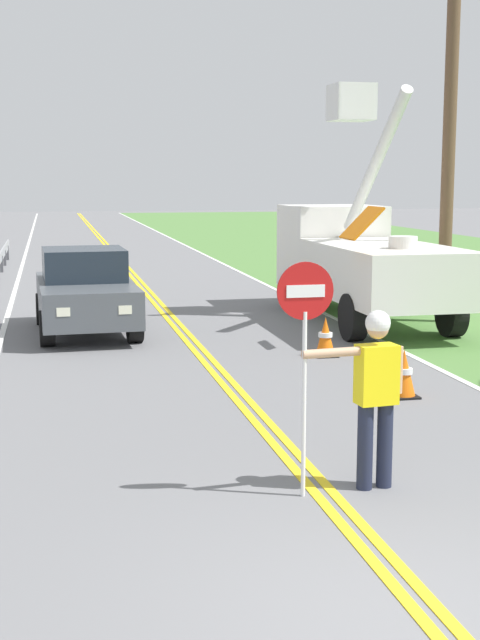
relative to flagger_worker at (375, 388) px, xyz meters
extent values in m
plane|color=slate|center=(-0.54, -2.74, -1.05)|extent=(160.00, 160.00, 0.00)
cube|color=yellow|center=(-0.63, 17.26, -1.04)|extent=(0.11, 110.00, 0.01)
cube|color=yellow|center=(-0.45, 17.26, -1.04)|extent=(0.11, 110.00, 0.01)
cube|color=silver|center=(3.06, 17.26, -1.04)|extent=(0.12, 110.00, 0.01)
cube|color=silver|center=(-4.14, 17.26, -1.04)|extent=(0.12, 110.00, 0.01)
cylinder|color=#1E2338|center=(0.12, 0.01, -0.61)|extent=(0.16, 0.16, 0.88)
cylinder|color=#1E2338|center=(-0.10, -0.01, -0.61)|extent=(0.16, 0.16, 0.88)
cube|color=yellow|center=(0.01, 0.00, 0.13)|extent=(0.42, 0.28, 0.60)
cylinder|color=tan|center=(-0.49, -0.05, 0.38)|extent=(0.61, 0.15, 0.09)
cylinder|color=tan|center=(0.25, 0.03, 0.16)|extent=(0.09, 0.09, 0.48)
sphere|color=tan|center=(0.01, 0.00, 0.60)|extent=(0.22, 0.22, 0.22)
sphere|color=white|center=(0.01, 0.00, 0.65)|extent=(0.25, 0.25, 0.25)
cylinder|color=silver|center=(-0.77, -0.08, -0.12)|extent=(0.04, 0.04, 1.85)
cylinder|color=#B71414|center=(-0.77, -0.08, 1.00)|extent=(0.56, 0.03, 0.56)
cube|color=white|center=(-0.77, -0.10, 1.00)|extent=(0.38, 0.01, 0.12)
cube|color=white|center=(3.57, 8.91, 0.16)|extent=(2.32, 4.61, 1.10)
cube|color=white|center=(3.56, 12.36, 0.41)|extent=(2.21, 2.11, 2.00)
cube|color=#1E2833|center=(3.55, 13.39, 0.71)|extent=(1.98, 0.07, 0.90)
cylinder|color=silver|center=(3.58, 7.99, 0.83)|extent=(0.56, 0.56, 0.24)
cylinder|color=silver|center=(3.57, 9.57, 2.35)|extent=(0.26, 3.31, 2.95)
cube|color=white|center=(3.56, 11.15, 3.74)|extent=(0.90, 0.90, 0.80)
cube|color=orange|center=(2.40, 7.11, 1.26)|extent=(0.60, 0.80, 0.59)
cylinder|color=black|center=(2.53, 12.16, -0.59)|extent=(0.32, 0.92, 0.92)
cylinder|color=black|center=(4.59, 12.17, -0.59)|extent=(0.32, 0.92, 0.92)
cylinder|color=black|center=(2.55, 7.87, -0.59)|extent=(0.32, 0.92, 0.92)
cylinder|color=black|center=(4.61, 7.88, -0.59)|extent=(0.32, 0.92, 0.92)
cube|color=#4C5156|center=(-2.46, 9.83, -0.35)|extent=(1.99, 4.16, 0.72)
cube|color=#1E2833|center=(-2.47, 10.08, 0.33)|extent=(1.68, 1.78, 0.64)
cube|color=#EAEACC|center=(-1.84, 7.82, -0.30)|extent=(0.24, 0.07, 0.16)
cube|color=#EAEACC|center=(-2.94, 7.78, -0.30)|extent=(0.24, 0.07, 0.16)
cylinder|color=black|center=(-1.60, 8.59, -0.71)|extent=(0.30, 0.69, 0.68)
cylinder|color=black|center=(-3.24, 8.53, -0.71)|extent=(0.30, 0.69, 0.68)
cylinder|color=black|center=(-1.69, 11.13, -0.71)|extent=(0.30, 0.69, 0.68)
cylinder|color=black|center=(-3.33, 11.07, -0.71)|extent=(0.30, 0.69, 0.68)
cylinder|color=brown|center=(5.25, 9.66, 3.08)|extent=(0.28, 0.28, 8.25)
cone|color=orange|center=(1.77, 3.47, -0.70)|extent=(0.36, 0.36, 0.70)
cylinder|color=white|center=(1.77, 3.47, -0.66)|extent=(0.25, 0.25, 0.08)
cube|color=black|center=(1.77, 3.47, -1.03)|extent=(0.40, 0.40, 0.03)
cone|color=orange|center=(1.56, 6.53, -0.70)|extent=(0.36, 0.36, 0.70)
cylinder|color=white|center=(1.56, 6.53, -0.66)|extent=(0.25, 0.25, 0.08)
cube|color=black|center=(1.56, 6.53, -1.03)|extent=(0.40, 0.40, 0.03)
cube|color=#4C4C51|center=(-4.74, 22.29, -0.77)|extent=(0.10, 0.10, 0.55)
cube|color=#4C4C51|center=(-4.74, 24.57, -0.77)|extent=(0.10, 0.10, 0.55)
cube|color=#4C4C51|center=(-4.74, 26.86, -0.77)|extent=(0.10, 0.10, 0.55)
camera|label=1|loc=(-3.14, -8.12, 2.07)|focal=49.58mm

